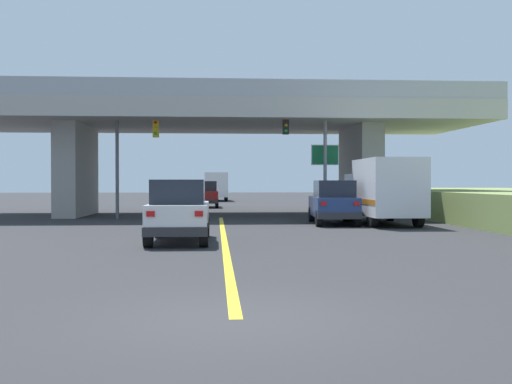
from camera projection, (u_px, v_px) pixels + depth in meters
The scene contains 11 objects.
ground at pixel (220, 215), 36.44m from camera, with size 160.00×160.00×0.00m, color #2B2B2D.
overpass_bridge at pixel (220, 128), 36.35m from camera, with size 29.68×10.71×7.17m.
lane_divider_stripe at pixel (224, 239), 21.19m from camera, with size 0.20×25.01×0.01m, color yellow.
suv_lead at pixel (179, 211), 19.93m from camera, with size 1.91×4.55×2.02m.
suv_crossing at pixel (333, 202), 28.50m from camera, with size 2.19×4.73×2.02m.
box_truck at pixel (384, 190), 28.29m from camera, with size 2.33×6.42×2.99m.
sedan_oncoming at pixel (206, 194), 47.44m from camera, with size 1.94×4.58×2.02m.
traffic_signal_nearside at pixel (312, 147), 32.59m from camera, with size 2.35×0.36×5.95m.
traffic_signal_farside at pixel (130, 148), 32.78m from camera, with size 2.29×0.36×6.08m.
highway_sign at pixel (325, 163), 33.24m from camera, with size 1.49×0.17×4.12m.
semi_truck_distant at pixel (216, 186), 64.10m from camera, with size 2.33×7.24×2.91m.
Camera 1 is at (-0.29, -8.68, 1.94)m, focal length 43.36 mm.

